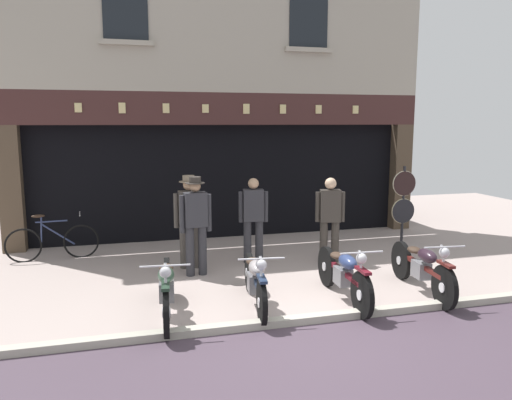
% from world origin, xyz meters
% --- Properties ---
extents(ground, '(21.37, 22.00, 0.18)m').
position_xyz_m(ground, '(0.00, -0.98, -0.04)').
color(ground, '#A3938D').
extents(shop_facade, '(9.67, 4.42, 6.80)m').
position_xyz_m(shop_facade, '(-0.00, 6.98, 1.80)').
color(shop_facade, black).
rests_on(shop_facade, ground).
extents(motorcycle_left, '(0.62, 1.99, 0.92)m').
position_xyz_m(motorcycle_left, '(-1.73, 0.77, 0.43)').
color(motorcycle_left, black).
rests_on(motorcycle_left, ground).
extents(motorcycle_center_left, '(0.62, 1.96, 0.90)m').
position_xyz_m(motorcycle_center_left, '(-0.46, 0.82, 0.41)').
color(motorcycle_center_left, black).
rests_on(motorcycle_center_left, ground).
extents(motorcycle_center, '(0.62, 2.04, 0.93)m').
position_xyz_m(motorcycle_center, '(0.88, 0.72, 0.43)').
color(motorcycle_center, black).
rests_on(motorcycle_center, ground).
extents(motorcycle_center_right, '(0.62, 2.07, 0.92)m').
position_xyz_m(motorcycle_center_right, '(2.21, 0.71, 0.43)').
color(motorcycle_center_right, black).
rests_on(motorcycle_center_right, ground).
extents(salesman_left, '(0.56, 0.33, 1.74)m').
position_xyz_m(salesman_left, '(-1.06, 2.56, 0.96)').
color(salesman_left, '#2D2D33').
rests_on(salesman_left, ground).
extents(shopkeeper_center, '(0.55, 0.28, 1.62)m').
position_xyz_m(shopkeeper_center, '(0.11, 3.08, 0.90)').
color(shopkeeper_center, '#2D2D33').
rests_on(shopkeeper_center, ground).
extents(salesman_right, '(0.55, 0.30, 1.63)m').
position_xyz_m(salesman_right, '(1.52, 2.73, 0.90)').
color(salesman_right, '#38332D').
rests_on(salesman_right, ground).
extents(assistant_far_right, '(0.56, 0.35, 1.71)m').
position_xyz_m(assistant_far_right, '(-1.11, 3.04, 0.95)').
color(assistant_far_right, '#47423D').
rests_on(assistant_far_right, ground).
extents(tyre_sign_pole, '(0.56, 0.06, 1.71)m').
position_xyz_m(tyre_sign_pole, '(3.70, 3.73, 1.00)').
color(tyre_sign_pole, '#232328').
rests_on(tyre_sign_pole, ground).
extents(advert_board_near, '(0.78, 0.03, 0.90)m').
position_xyz_m(advert_board_near, '(-2.22, 5.40, 1.83)').
color(advert_board_near, beige).
extents(leaning_bicycle, '(1.72, 0.50, 0.93)m').
position_xyz_m(leaning_bicycle, '(-3.63, 4.27, 0.36)').
color(leaning_bicycle, black).
rests_on(leaning_bicycle, ground).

